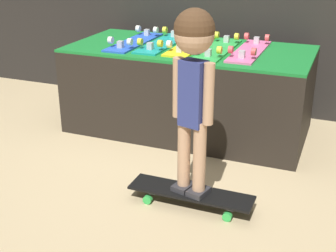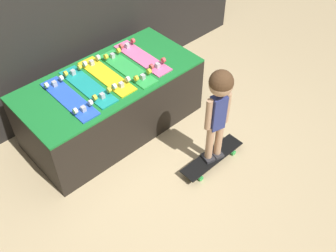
{
  "view_description": "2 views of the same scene",
  "coord_description": "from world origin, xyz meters",
  "px_view_note": "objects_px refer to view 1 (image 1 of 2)",
  "views": [
    {
      "loc": [
        1.15,
        -2.82,
        1.48
      ],
      "look_at": [
        0.13,
        -0.27,
        0.34
      ],
      "focal_mm": 50.0,
      "sensor_mm": 36.0,
      "label": 1
    },
    {
      "loc": [
        -1.65,
        -2.15,
        3.05
      ],
      "look_at": [
        0.15,
        -0.21,
        0.41
      ],
      "focal_mm": 42.0,
      "sensor_mm": 36.0,
      "label": 2
    }
  ],
  "objects_px": {
    "child": "(193,69)",
    "skateboard_yellow_on_rack": "(191,45)",
    "skateboard_blue_on_rack": "(135,41)",
    "skateboard_on_floor": "(191,194)",
    "skateboard_teal_on_rack": "(163,42)",
    "skateboard_green_on_rack": "(218,48)",
    "skateboard_pink_on_rack": "(250,50)"
  },
  "relations": [
    {
      "from": "child",
      "to": "skateboard_yellow_on_rack",
      "type": "bearing_deg",
      "value": 123.8
    },
    {
      "from": "skateboard_yellow_on_rack",
      "to": "child",
      "type": "xyz_separation_m",
      "value": [
        0.4,
        -1.11,
        0.14
      ]
    },
    {
      "from": "skateboard_blue_on_rack",
      "to": "skateboard_on_floor",
      "type": "distance_m",
      "value": 1.5
    },
    {
      "from": "skateboard_teal_on_rack",
      "to": "skateboard_green_on_rack",
      "type": "relative_size",
      "value": 1.0
    },
    {
      "from": "skateboard_green_on_rack",
      "to": "skateboard_pink_on_rack",
      "type": "height_order",
      "value": "same"
    },
    {
      "from": "skateboard_yellow_on_rack",
      "to": "skateboard_green_on_rack",
      "type": "xyz_separation_m",
      "value": [
        0.23,
        -0.05,
        0.0
      ]
    },
    {
      "from": "skateboard_blue_on_rack",
      "to": "child",
      "type": "bearing_deg",
      "value": -51.38
    },
    {
      "from": "skateboard_teal_on_rack",
      "to": "child",
      "type": "relative_size",
      "value": 0.7
    },
    {
      "from": "skateboard_yellow_on_rack",
      "to": "skateboard_teal_on_rack",
      "type": "bearing_deg",
      "value": -178.07
    },
    {
      "from": "skateboard_blue_on_rack",
      "to": "skateboard_on_floor",
      "type": "bearing_deg",
      "value": -51.38
    },
    {
      "from": "skateboard_blue_on_rack",
      "to": "skateboard_pink_on_rack",
      "type": "height_order",
      "value": "same"
    },
    {
      "from": "skateboard_blue_on_rack",
      "to": "skateboard_yellow_on_rack",
      "type": "height_order",
      "value": "same"
    },
    {
      "from": "skateboard_on_floor",
      "to": "child",
      "type": "distance_m",
      "value": 0.75
    },
    {
      "from": "skateboard_blue_on_rack",
      "to": "skateboard_green_on_rack",
      "type": "xyz_separation_m",
      "value": [
        0.68,
        -0.01,
        0.0
      ]
    },
    {
      "from": "skateboard_blue_on_rack",
      "to": "child",
      "type": "distance_m",
      "value": 1.37
    },
    {
      "from": "skateboard_green_on_rack",
      "to": "child",
      "type": "height_order",
      "value": "child"
    },
    {
      "from": "skateboard_green_on_rack",
      "to": "skateboard_pink_on_rack",
      "type": "relative_size",
      "value": 1.0
    },
    {
      "from": "skateboard_blue_on_rack",
      "to": "skateboard_teal_on_rack",
      "type": "xyz_separation_m",
      "value": [
        0.23,
        0.03,
        0.0
      ]
    },
    {
      "from": "child",
      "to": "skateboard_on_floor",
      "type": "bearing_deg",
      "value": -75.99
    },
    {
      "from": "skateboard_blue_on_rack",
      "to": "skateboard_yellow_on_rack",
      "type": "bearing_deg",
      "value": 4.82
    },
    {
      "from": "skateboard_green_on_rack",
      "to": "skateboard_on_floor",
      "type": "xyz_separation_m",
      "value": [
        0.17,
        -1.06,
        -0.61
      ]
    },
    {
      "from": "skateboard_yellow_on_rack",
      "to": "skateboard_pink_on_rack",
      "type": "bearing_deg",
      "value": -0.52
    },
    {
      "from": "skateboard_pink_on_rack",
      "to": "skateboard_on_floor",
      "type": "distance_m",
      "value": 1.26
    },
    {
      "from": "skateboard_green_on_rack",
      "to": "skateboard_pink_on_rack",
      "type": "xyz_separation_m",
      "value": [
        0.23,
        0.04,
        0.0
      ]
    },
    {
      "from": "skateboard_green_on_rack",
      "to": "skateboard_on_floor",
      "type": "relative_size",
      "value": 1.0
    },
    {
      "from": "skateboard_teal_on_rack",
      "to": "skateboard_pink_on_rack",
      "type": "relative_size",
      "value": 1.0
    },
    {
      "from": "skateboard_yellow_on_rack",
      "to": "skateboard_on_floor",
      "type": "relative_size",
      "value": 1.0
    },
    {
      "from": "skateboard_pink_on_rack",
      "to": "child",
      "type": "distance_m",
      "value": 1.11
    },
    {
      "from": "skateboard_teal_on_rack",
      "to": "skateboard_pink_on_rack",
      "type": "bearing_deg",
      "value": 0.3
    },
    {
      "from": "skateboard_green_on_rack",
      "to": "skateboard_on_floor",
      "type": "height_order",
      "value": "skateboard_green_on_rack"
    },
    {
      "from": "skateboard_teal_on_rack",
      "to": "skateboard_on_floor",
      "type": "relative_size",
      "value": 1.0
    },
    {
      "from": "child",
      "to": "skateboard_teal_on_rack",
      "type": "bearing_deg",
      "value": 133.67
    }
  ]
}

